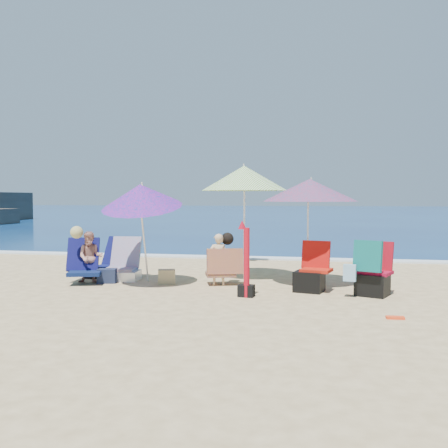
% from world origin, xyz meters
% --- Properties ---
extents(ground, '(120.00, 120.00, 0.00)m').
position_xyz_m(ground, '(0.00, 0.00, 0.00)').
color(ground, '#D8BC84').
rests_on(ground, ground).
extents(sea, '(120.00, 80.00, 0.12)m').
position_xyz_m(sea, '(0.00, 45.00, -0.05)').
color(sea, navy).
rests_on(sea, ground).
extents(foam, '(120.00, 0.50, 0.04)m').
position_xyz_m(foam, '(0.00, 5.10, 0.02)').
color(foam, white).
rests_on(foam, ground).
extents(umbrella_turquoise, '(2.07, 2.07, 1.92)m').
position_xyz_m(umbrella_turquoise, '(1.17, 1.35, 1.69)').
color(umbrella_turquoise, silver).
rests_on(umbrella_turquoise, ground).
extents(umbrella_striped, '(2.09, 2.09, 2.21)m').
position_xyz_m(umbrella_striped, '(-0.08, 1.91, 1.93)').
color(umbrella_striped, white).
rests_on(umbrella_striped, ground).
extents(umbrella_blue, '(1.45, 1.50, 1.95)m').
position_xyz_m(umbrella_blue, '(-1.72, 0.71, 1.59)').
color(umbrella_blue, silver).
rests_on(umbrella_blue, ground).
extents(furled_umbrella, '(0.20, 0.16, 1.21)m').
position_xyz_m(furled_umbrella, '(0.22, 0.08, 0.66)').
color(furled_umbrella, red).
rests_on(furled_umbrella, ground).
extents(chair_navy, '(0.75, 0.82, 0.77)m').
position_xyz_m(chair_navy, '(-2.74, 1.65, 0.21)').
color(chair_navy, '#0E144E').
rests_on(chair_navy, ground).
extents(chair_rainbow, '(0.67, 0.77, 0.80)m').
position_xyz_m(chair_rainbow, '(-2.32, 1.34, 0.21)').
color(chair_rainbow, '#C75F46').
rests_on(chair_rainbow, ground).
extents(camp_chair_left, '(0.67, 0.59, 0.83)m').
position_xyz_m(camp_chair_left, '(1.22, 0.79, 0.25)').
color(camp_chair_left, red).
rests_on(camp_chair_left, ground).
extents(camp_chair_right, '(0.82, 0.72, 0.90)m').
position_xyz_m(camp_chair_right, '(2.18, 0.58, 0.33)').
color(camp_chair_right, '#A60B2A').
rests_on(camp_chair_right, ground).
extents(person_center, '(0.75, 0.60, 0.93)m').
position_xyz_m(person_center, '(-0.36, 1.08, 0.45)').
color(person_center, tan).
rests_on(person_center, ground).
extents(person_left, '(0.82, 0.80, 1.05)m').
position_xyz_m(person_left, '(-2.80, 0.86, 0.48)').
color(person_left, tan).
rests_on(person_left, ground).
extents(bag_navy_a, '(0.38, 0.31, 0.26)m').
position_xyz_m(bag_navy_a, '(-2.47, 0.94, 0.13)').
color(bag_navy_a, '#1B243D').
rests_on(bag_navy_a, ground).
extents(bag_black_a, '(0.31, 0.24, 0.21)m').
position_xyz_m(bag_black_a, '(-2.95, 1.39, 0.11)').
color(bag_black_a, black).
rests_on(bag_black_a, ground).
extents(bag_tan, '(0.36, 0.30, 0.26)m').
position_xyz_m(bag_tan, '(-1.37, 1.03, 0.13)').
color(bag_tan, tan).
rests_on(bag_tan, ground).
extents(bag_black_b, '(0.27, 0.20, 0.19)m').
position_xyz_m(bag_black_b, '(0.23, 0.12, 0.10)').
color(bag_black_b, black).
rests_on(bag_black_b, ground).
extents(orange_item, '(0.23, 0.12, 0.03)m').
position_xyz_m(orange_item, '(2.33, -0.96, 0.02)').
color(orange_item, '#FF451A').
rests_on(orange_item, ground).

